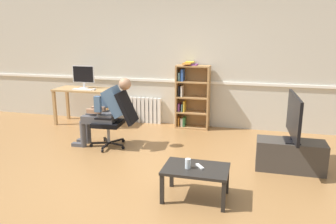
# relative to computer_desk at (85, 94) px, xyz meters

# --- Properties ---
(ground_plane) EXTENTS (18.00, 18.00, 0.00)m
(ground_plane) POSITION_rel_computer_desk_xyz_m (1.99, -2.15, -0.64)
(ground_plane) COLOR olive
(back_wall) EXTENTS (12.00, 0.13, 2.70)m
(back_wall) POSITION_rel_computer_desk_xyz_m (1.99, 0.50, 0.71)
(back_wall) COLOR beige
(back_wall) RESTS_ON ground_plane
(computer_desk) EXTENTS (1.26, 0.58, 0.76)m
(computer_desk) POSITION_rel_computer_desk_xyz_m (0.00, 0.00, 0.00)
(computer_desk) COLOR tan
(computer_desk) RESTS_ON ground_plane
(imac_monitor) EXTENTS (0.49, 0.14, 0.47)m
(imac_monitor) POSITION_rel_computer_desk_xyz_m (-0.06, 0.08, 0.39)
(imac_monitor) COLOR silver
(imac_monitor) RESTS_ON computer_desk
(keyboard) EXTENTS (0.43, 0.12, 0.02)m
(keyboard) POSITION_rel_computer_desk_xyz_m (0.03, -0.14, 0.12)
(keyboard) COLOR white
(keyboard) RESTS_ON computer_desk
(computer_mouse) EXTENTS (0.06, 0.10, 0.03)m
(computer_mouse) POSITION_rel_computer_desk_xyz_m (0.26, -0.12, 0.13)
(computer_mouse) COLOR white
(computer_mouse) RESTS_ON computer_desk
(bookshelf) EXTENTS (0.67, 0.30, 1.34)m
(bookshelf) POSITION_rel_computer_desk_xyz_m (2.20, 0.29, 0.01)
(bookshelf) COLOR #AD7F4C
(bookshelf) RESTS_ON ground_plane
(radiator) EXTENTS (0.79, 0.08, 0.55)m
(radiator) POSITION_rel_computer_desk_xyz_m (1.14, 0.39, -0.37)
(radiator) COLOR white
(radiator) RESTS_ON ground_plane
(office_chair) EXTENTS (0.81, 0.62, 0.97)m
(office_chair) POSITION_rel_computer_desk_xyz_m (1.21, -1.19, -0.12)
(office_chair) COLOR black
(office_chair) RESTS_ON ground_plane
(person_seated) EXTENTS (1.06, 0.41, 1.19)m
(person_seated) POSITION_rel_computer_desk_xyz_m (1.05, -1.20, 0.00)
(person_seated) COLOR #4C4C51
(person_seated) RESTS_ON ground_plane
(tv_stand) EXTENTS (0.94, 0.39, 0.43)m
(tv_stand) POSITION_rel_computer_desk_xyz_m (3.97, -1.45, -0.42)
(tv_stand) COLOR #3D3833
(tv_stand) RESTS_ON ground_plane
(tv_screen) EXTENTS (0.22, 1.00, 0.66)m
(tv_screen) POSITION_rel_computer_desk_xyz_m (3.97, -1.45, 0.14)
(tv_screen) COLOR black
(tv_screen) RESTS_ON tv_stand
(coffee_table) EXTENTS (0.76, 0.51, 0.39)m
(coffee_table) POSITION_rel_computer_desk_xyz_m (2.82, -2.61, -0.30)
(coffee_table) COLOR black
(coffee_table) RESTS_ON ground_plane
(drinking_glass) EXTENTS (0.07, 0.07, 0.11)m
(drinking_glass) POSITION_rel_computer_desk_xyz_m (2.73, -2.65, -0.19)
(drinking_glass) COLOR silver
(drinking_glass) RESTS_ON coffee_table
(spare_remote) EXTENTS (0.12, 0.14, 0.02)m
(spare_remote) POSITION_rel_computer_desk_xyz_m (2.86, -2.58, -0.24)
(spare_remote) COLOR white
(spare_remote) RESTS_ON coffee_table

